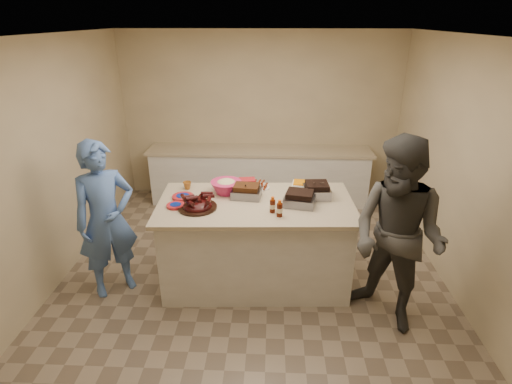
{
  "coord_description": "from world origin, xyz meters",
  "views": [
    {
      "loc": [
        0.21,
        -3.97,
        2.86
      ],
      "look_at": [
        0.04,
        0.01,
        1.11
      ],
      "focal_mm": 28.0,
      "sensor_mm": 36.0,
      "label": 1
    }
  ],
  "objects_px": {
    "bbq_bottle_b": "(279,216)",
    "guest_blue": "(118,287)",
    "rib_platter": "(198,208)",
    "bbq_bottle_a": "(272,212)",
    "island": "(256,279)",
    "plastic_cup": "(188,189)",
    "roasting_pan": "(316,197)",
    "coleslaw_bowl": "(226,193)",
    "guest_gray": "(384,318)",
    "mustard_bottle": "(237,193)"
  },
  "relations": [
    {
      "from": "bbq_bottle_b",
      "to": "guest_gray",
      "type": "bearing_deg",
      "value": -15.01
    },
    {
      "from": "island",
      "to": "coleslaw_bowl",
      "type": "xyz_separation_m",
      "value": [
        -0.35,
        0.24,
        1.01
      ]
    },
    {
      "from": "mustard_bottle",
      "to": "rib_platter",
      "type": "bearing_deg",
      "value": -133.46
    },
    {
      "from": "rib_platter",
      "to": "bbq_bottle_b",
      "type": "bearing_deg",
      "value": -9.95
    },
    {
      "from": "bbq_bottle_a",
      "to": "coleslaw_bowl",
      "type": "bearing_deg",
      "value": 138.44
    },
    {
      "from": "roasting_pan",
      "to": "bbq_bottle_a",
      "type": "relative_size",
      "value": 1.65
    },
    {
      "from": "bbq_bottle_b",
      "to": "bbq_bottle_a",
      "type": "bearing_deg",
      "value": 128.22
    },
    {
      "from": "rib_platter",
      "to": "coleslaw_bowl",
      "type": "xyz_separation_m",
      "value": [
        0.26,
        0.41,
        0.0
      ]
    },
    {
      "from": "island",
      "to": "roasting_pan",
      "type": "xyz_separation_m",
      "value": [
        0.67,
        0.17,
        1.01
      ]
    },
    {
      "from": "guest_blue",
      "to": "island",
      "type": "bearing_deg",
      "value": -28.3
    },
    {
      "from": "bbq_bottle_a",
      "to": "bbq_bottle_b",
      "type": "distance_m",
      "value": 0.11
    },
    {
      "from": "bbq_bottle_a",
      "to": "mustard_bottle",
      "type": "height_order",
      "value": "bbq_bottle_a"
    },
    {
      "from": "island",
      "to": "roasting_pan",
      "type": "relative_size",
      "value": 7.45
    },
    {
      "from": "bbq_bottle_b",
      "to": "guest_blue",
      "type": "height_order",
      "value": "bbq_bottle_b"
    },
    {
      "from": "roasting_pan",
      "to": "coleslaw_bowl",
      "type": "xyz_separation_m",
      "value": [
        -1.02,
        0.06,
        0.0
      ]
    },
    {
      "from": "roasting_pan",
      "to": "mustard_bottle",
      "type": "height_order",
      "value": "mustard_bottle"
    },
    {
      "from": "rib_platter",
      "to": "bbq_bottle_b",
      "type": "xyz_separation_m",
      "value": [
        0.86,
        -0.15,
        0.0
      ]
    },
    {
      "from": "plastic_cup",
      "to": "island",
      "type": "bearing_deg",
      "value": -22.04
    },
    {
      "from": "roasting_pan",
      "to": "guest_blue",
      "type": "bearing_deg",
      "value": -173.34
    },
    {
      "from": "mustard_bottle",
      "to": "guest_gray",
      "type": "height_order",
      "value": "mustard_bottle"
    },
    {
      "from": "bbq_bottle_a",
      "to": "guest_blue",
      "type": "distance_m",
      "value": 2.03
    },
    {
      "from": "bbq_bottle_a",
      "to": "plastic_cup",
      "type": "xyz_separation_m",
      "value": [
        -1.0,
        0.56,
        0.0
      ]
    },
    {
      "from": "bbq_bottle_a",
      "to": "guest_blue",
      "type": "bearing_deg",
      "value": -179.92
    },
    {
      "from": "bbq_bottle_b",
      "to": "guest_blue",
      "type": "bearing_deg",
      "value": 177.27
    },
    {
      "from": "bbq_bottle_b",
      "to": "guest_blue",
      "type": "relative_size",
      "value": 0.1
    },
    {
      "from": "rib_platter",
      "to": "coleslaw_bowl",
      "type": "relative_size",
      "value": 1.17
    },
    {
      "from": "island",
      "to": "plastic_cup",
      "type": "xyz_separation_m",
      "value": [
        -0.82,
        0.33,
        1.01
      ]
    },
    {
      "from": "bbq_bottle_b",
      "to": "mustard_bottle",
      "type": "relative_size",
      "value": 1.44
    },
    {
      "from": "bbq_bottle_a",
      "to": "roasting_pan",
      "type": "bearing_deg",
      "value": 39.54
    },
    {
      "from": "bbq_bottle_b",
      "to": "plastic_cup",
      "type": "xyz_separation_m",
      "value": [
        -1.07,
        0.65,
        0.0
      ]
    },
    {
      "from": "coleslaw_bowl",
      "to": "island",
      "type": "bearing_deg",
      "value": -34.23
    },
    {
      "from": "bbq_bottle_a",
      "to": "guest_gray",
      "type": "relative_size",
      "value": 0.09
    },
    {
      "from": "roasting_pan",
      "to": "guest_gray",
      "type": "bearing_deg",
      "value": -52.72
    },
    {
      "from": "mustard_bottle",
      "to": "plastic_cup",
      "type": "bearing_deg",
      "value": 171.02
    },
    {
      "from": "mustard_bottle",
      "to": "guest_blue",
      "type": "bearing_deg",
      "value": -160.9
    },
    {
      "from": "coleslaw_bowl",
      "to": "bbq_bottle_a",
      "type": "relative_size",
      "value": 2.03
    },
    {
      "from": "rib_platter",
      "to": "bbq_bottle_a",
      "type": "xyz_separation_m",
      "value": [
        0.79,
        -0.06,
        0.0
      ]
    },
    {
      "from": "coleslaw_bowl",
      "to": "guest_blue",
      "type": "relative_size",
      "value": 0.2
    },
    {
      "from": "bbq_bottle_b",
      "to": "rib_platter",
      "type": "bearing_deg",
      "value": 170.05
    },
    {
      "from": "plastic_cup",
      "to": "bbq_bottle_b",
      "type": "bearing_deg",
      "value": -31.43
    },
    {
      "from": "island",
      "to": "bbq_bottle_b",
      "type": "distance_m",
      "value": 1.09
    },
    {
      "from": "rib_platter",
      "to": "roasting_pan",
      "type": "height_order",
      "value": "rib_platter"
    },
    {
      "from": "roasting_pan",
      "to": "mustard_bottle",
      "type": "xyz_separation_m",
      "value": [
        -0.89,
        0.06,
        0.0
      ]
    },
    {
      "from": "rib_platter",
      "to": "bbq_bottle_a",
      "type": "distance_m",
      "value": 0.79
    },
    {
      "from": "island",
      "to": "guest_blue",
      "type": "bearing_deg",
      "value": -174.14
    },
    {
      "from": "coleslaw_bowl",
      "to": "plastic_cup",
      "type": "xyz_separation_m",
      "value": [
        -0.47,
        0.09,
        0.0
      ]
    },
    {
      "from": "guest_gray",
      "to": "bbq_bottle_b",
      "type": "bearing_deg",
      "value": -147.93
    },
    {
      "from": "rib_platter",
      "to": "guest_gray",
      "type": "height_order",
      "value": "rib_platter"
    },
    {
      "from": "rib_platter",
      "to": "coleslaw_bowl",
      "type": "bearing_deg",
      "value": 57.51
    },
    {
      "from": "island",
      "to": "bbq_bottle_a",
      "type": "height_order",
      "value": "bbq_bottle_a"
    }
  ]
}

